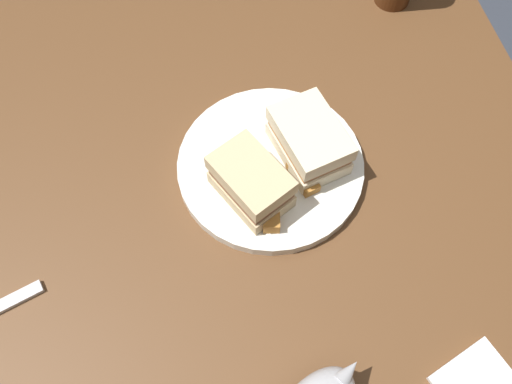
{
  "coord_description": "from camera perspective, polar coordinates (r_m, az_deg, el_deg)",
  "views": [
    {
      "loc": [
        0.26,
        -0.03,
        1.41
      ],
      "look_at": [
        -0.05,
        0.03,
        0.8
      ],
      "focal_mm": 36.05,
      "sensor_mm": 36.0,
      "label": 1
    }
  ],
  "objects": [
    {
      "name": "ground_plane",
      "position": [
        1.44,
        -0.85,
        -16.5
      ],
      "size": [
        6.0,
        6.0,
        0.0
      ],
      "primitive_type": "plane",
      "color": "#333842"
    },
    {
      "name": "dining_table",
      "position": [
        1.06,
        -1.14,
        -12.75
      ],
      "size": [
        1.07,
        0.98,
        0.77
      ],
      "primitive_type": "cube",
      "color": "brown",
      "rests_on": "ground"
    },
    {
      "name": "potato_wedge_front",
      "position": [
        0.72,
        6.41,
        2.53
      ],
      "size": [
        0.02,
        0.04,
        0.02
      ],
      "primitive_type": "cube",
      "rotation": [
        0.0,
        0.0,
        1.41
      ],
      "color": "#B77F33",
      "rests_on": "plate"
    },
    {
      "name": "sandwich_half_right",
      "position": [
        0.71,
        5.92,
        5.68
      ],
      "size": [
        0.13,
        0.1,
        0.06
      ],
      "color": "beige",
      "rests_on": "plate"
    },
    {
      "name": "plate",
      "position": [
        0.73,
        1.61,
        2.89
      ],
      "size": [
        0.26,
        0.26,
        0.02
      ],
      "primitive_type": "cylinder",
      "color": "silver",
      "rests_on": "dining_table"
    },
    {
      "name": "potato_wedge_back",
      "position": [
        0.68,
        1.71,
        -2.63
      ],
      "size": [
        0.05,
        0.03,
        0.02
      ],
      "primitive_type": "cube",
      "rotation": [
        0.0,
        0.0,
        6.08
      ],
      "color": "#AD702D",
      "rests_on": "plate"
    },
    {
      "name": "sandwich_half_left",
      "position": [
        0.67,
        -0.56,
        1.1
      ],
      "size": [
        0.13,
        0.11,
        0.06
      ],
      "color": "#CCB284",
      "rests_on": "plate"
    },
    {
      "name": "potato_wedge_middle",
      "position": [
        0.71,
        5.23,
        1.71
      ],
      "size": [
        0.06,
        0.04,
        0.01
      ],
      "primitive_type": "cube",
      "rotation": [
        0.0,
        0.0,
        3.42
      ],
      "color": "#AD702D",
      "rests_on": "plate"
    }
  ]
}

